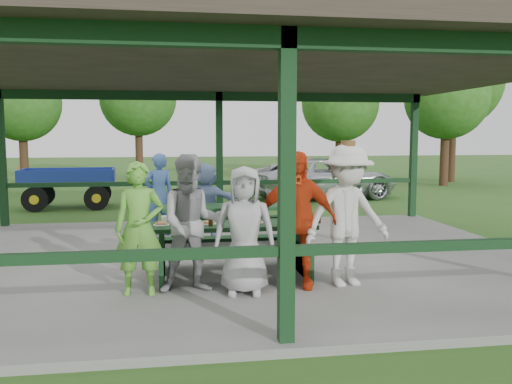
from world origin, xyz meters
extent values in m
plane|color=#2A581B|center=(0.00, 0.00, 0.00)|extent=(90.00, 90.00, 0.00)
cube|color=slate|center=(0.00, 0.00, 0.05)|extent=(10.00, 8.00, 0.10)
cube|color=black|center=(0.00, -3.80, 1.60)|extent=(0.15, 0.15, 3.00)
cube|color=black|center=(-4.80, 3.80, 1.60)|extent=(0.15, 0.15, 3.00)
cube|color=black|center=(0.00, 3.80, 1.60)|extent=(0.15, 0.15, 3.00)
cube|color=black|center=(4.80, 3.80, 1.60)|extent=(0.15, 0.15, 3.00)
cube|color=black|center=(-2.40, -3.80, 1.00)|extent=(4.65, 0.10, 0.10)
cube|color=black|center=(-2.40, 3.80, 1.00)|extent=(4.65, 0.10, 0.10)
cube|color=black|center=(2.40, 3.80, 1.00)|extent=(4.65, 0.10, 0.10)
cube|color=black|center=(0.00, -3.80, 3.00)|extent=(9.80, 0.15, 0.20)
cube|color=black|center=(0.00, 3.80, 3.00)|extent=(9.80, 0.15, 0.20)
cube|color=#2A231E|center=(0.00, 0.00, 3.22)|extent=(10.60, 8.60, 0.24)
cube|color=black|center=(-0.24, -1.20, 0.82)|extent=(2.36, 0.75, 0.06)
cube|color=black|center=(-0.24, -1.75, 0.53)|extent=(2.36, 0.28, 0.05)
cube|color=black|center=(-0.24, -0.65, 0.53)|extent=(2.36, 0.28, 0.05)
cube|color=black|center=(-1.24, -1.20, 0.47)|extent=(0.06, 0.70, 0.75)
cube|color=black|center=(0.76, -1.20, 0.47)|extent=(0.06, 0.70, 0.75)
cube|color=black|center=(-1.24, -1.20, 0.33)|extent=(0.06, 1.39, 0.45)
cube|color=black|center=(0.76, -1.20, 0.33)|extent=(0.06, 1.39, 0.45)
cube|color=black|center=(-0.03, 0.80, 0.82)|extent=(2.47, 0.75, 0.06)
cube|color=black|center=(-0.03, 0.25, 0.53)|extent=(2.47, 0.28, 0.05)
cube|color=black|center=(-0.03, 1.35, 0.53)|extent=(2.47, 0.28, 0.05)
cube|color=black|center=(-1.09, 0.80, 0.47)|extent=(0.06, 0.70, 0.75)
cube|color=black|center=(1.03, 0.80, 0.47)|extent=(0.06, 0.70, 0.75)
cube|color=black|center=(-1.09, 0.80, 0.33)|extent=(0.06, 1.39, 0.45)
cube|color=black|center=(1.03, 0.80, 0.33)|extent=(0.06, 1.39, 0.45)
cylinder|color=white|center=(-1.24, -1.20, 0.86)|extent=(0.22, 0.22, 0.01)
torus|color=#A76B3B|center=(-1.28, -1.22, 0.88)|extent=(0.10, 0.10, 0.03)
torus|color=#A76B3B|center=(-1.20, -1.22, 0.88)|extent=(0.10, 0.10, 0.03)
torus|color=#A76B3B|center=(-1.24, -1.16, 0.88)|extent=(0.10, 0.10, 0.03)
cylinder|color=white|center=(-0.58, -1.20, 0.86)|extent=(0.22, 0.22, 0.01)
torus|color=#A76B3B|center=(-0.62, -1.22, 0.88)|extent=(0.10, 0.10, 0.03)
torus|color=#A76B3B|center=(-0.54, -1.22, 0.88)|extent=(0.10, 0.10, 0.03)
torus|color=#A76B3B|center=(-0.58, -1.16, 0.88)|extent=(0.10, 0.10, 0.03)
cylinder|color=white|center=(0.10, -1.20, 0.86)|extent=(0.22, 0.22, 0.01)
torus|color=#A76B3B|center=(0.06, -1.22, 0.88)|extent=(0.10, 0.10, 0.03)
torus|color=#A76B3B|center=(0.14, -1.22, 0.88)|extent=(0.10, 0.10, 0.03)
torus|color=#A76B3B|center=(0.10, -1.16, 0.88)|extent=(0.10, 0.10, 0.03)
cylinder|color=white|center=(0.90, -1.20, 0.86)|extent=(0.22, 0.22, 0.01)
torus|color=#A76B3B|center=(0.86, -1.22, 0.88)|extent=(0.10, 0.10, 0.03)
torus|color=#A76B3B|center=(0.94, -1.22, 0.88)|extent=(0.10, 0.10, 0.03)
torus|color=#A76B3B|center=(0.90, -1.16, 0.88)|extent=(0.10, 0.10, 0.03)
cylinder|color=#381E0F|center=(-0.57, -1.38, 0.90)|extent=(0.06, 0.06, 0.10)
cylinder|color=#381E0F|center=(-0.57, -1.38, 0.90)|extent=(0.06, 0.06, 0.10)
cylinder|color=#381E0F|center=(-0.03, -1.38, 0.90)|extent=(0.06, 0.06, 0.10)
cylinder|color=#381E0F|center=(0.82, -1.38, 0.90)|extent=(0.06, 0.06, 0.10)
cylinder|color=#381E0F|center=(0.98, -1.38, 0.90)|extent=(0.06, 0.06, 0.10)
cone|color=white|center=(-1.21, -1.00, 0.90)|extent=(0.09, 0.09, 0.10)
cone|color=white|center=(-0.43, -1.00, 0.90)|extent=(0.09, 0.09, 0.10)
cone|color=white|center=(0.61, -1.00, 0.90)|extent=(0.09, 0.09, 0.10)
imported|color=#569D32|center=(-1.50, -1.97, 0.94)|extent=(0.63, 0.43, 1.68)
imported|color=gray|center=(-0.84, -1.97, 0.99)|extent=(0.90, 0.72, 1.77)
imported|color=#9A9A9D|center=(-0.19, -2.15, 0.91)|extent=(0.86, 0.63, 1.63)
imported|color=#BC2F0E|center=(0.52, -1.95, 1.00)|extent=(1.11, 0.59, 1.81)
imported|color=beige|center=(1.21, -1.97, 1.04)|extent=(1.33, 0.91, 1.89)
cylinder|color=brown|center=(1.21, -1.97, 1.93)|extent=(0.37, 0.37, 0.02)
cylinder|color=brown|center=(1.21, -1.97, 1.99)|extent=(0.22, 0.22, 0.11)
imported|color=#839ACB|center=(-0.44, 1.54, 0.84)|extent=(1.44, 0.91, 1.49)
imported|color=#446AB2|center=(-1.36, 2.10, 0.93)|extent=(0.69, 0.54, 1.65)
imported|color=#98979A|center=(1.26, 1.50, 0.92)|extent=(0.86, 0.71, 1.65)
imported|color=silver|center=(3.89, 8.52, 0.68)|extent=(5.27, 3.27, 1.36)
cube|color=#1B3399|center=(-4.09, 7.44, 0.73)|extent=(2.63, 1.44, 0.11)
cube|color=#1B3399|center=(-4.04, 6.80, 0.96)|extent=(2.55, 0.22, 0.37)
cube|color=#1B3399|center=(-4.13, 8.08, 0.96)|extent=(2.55, 0.22, 0.37)
cube|color=#1B3399|center=(-5.36, 7.35, 0.96)|extent=(0.14, 1.28, 0.37)
cube|color=#1B3399|center=(-2.81, 7.52, 0.96)|extent=(0.14, 1.28, 0.37)
cylinder|color=black|center=(-4.86, 6.70, 0.35)|extent=(0.70, 0.21, 0.69)
cylinder|color=yellow|center=(-4.86, 6.70, 0.35)|extent=(0.27, 0.22, 0.26)
cylinder|color=black|center=(-4.95, 8.07, 0.35)|extent=(0.70, 0.21, 0.69)
cylinder|color=yellow|center=(-4.95, 8.07, 0.35)|extent=(0.27, 0.22, 0.26)
cylinder|color=black|center=(-3.22, 6.81, 0.35)|extent=(0.70, 0.21, 0.69)
cylinder|color=yellow|center=(-3.22, 6.81, 0.35)|extent=(0.27, 0.22, 0.26)
cylinder|color=black|center=(-3.31, 8.17, 0.35)|extent=(0.70, 0.21, 0.69)
cylinder|color=yellow|center=(-3.31, 8.17, 0.35)|extent=(0.27, 0.22, 0.26)
cube|color=#1B3399|center=(-2.36, 7.55, 0.64)|extent=(0.92, 0.13, 0.07)
cone|color=#F2590C|center=(-5.41, 7.35, 1.05)|extent=(0.04, 0.37, 0.37)
cylinder|color=#312113|center=(-7.39, 15.58, 1.28)|extent=(0.36, 0.36, 2.56)
sphere|color=#234E14|center=(-7.39, 15.58, 3.48)|extent=(3.28, 3.28, 3.28)
cylinder|color=#312113|center=(-2.70, 18.00, 1.43)|extent=(0.36, 0.36, 2.86)
sphere|color=#234E14|center=(-2.70, 18.00, 3.89)|extent=(3.66, 3.66, 3.66)
cylinder|color=#312113|center=(5.91, 13.37, 1.27)|extent=(0.36, 0.36, 2.53)
sphere|color=#234E14|center=(5.91, 13.37, 3.45)|extent=(3.24, 3.24, 3.24)
cylinder|color=#312113|center=(10.14, 12.36, 1.34)|extent=(0.36, 0.36, 2.69)
sphere|color=#234E14|center=(10.14, 12.36, 3.66)|extent=(3.44, 3.44, 3.44)
cylinder|color=#312113|center=(11.38, 14.06, 1.66)|extent=(0.36, 0.36, 3.31)
sphere|color=#234E14|center=(11.38, 14.06, 4.50)|extent=(4.24, 4.24, 4.24)
camera|label=1|loc=(-1.06, -8.83, 2.11)|focal=38.00mm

